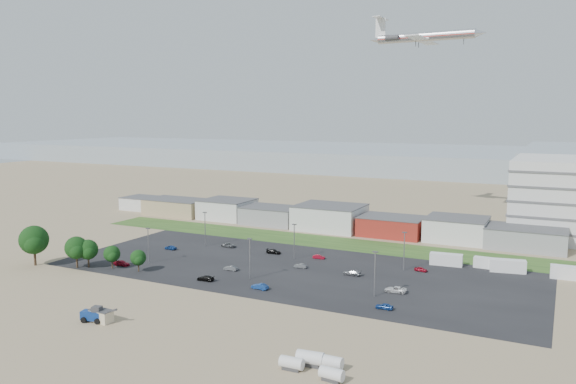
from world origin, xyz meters
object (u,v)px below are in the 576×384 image
Objects in this scene: airliner at (425,37)px; parked_car_9 at (229,245)px; box_trailer_a at (446,259)px; tree_far_left at (34,243)px; storage_tank_nw at (310,358)px; parked_car_12 at (352,273)px; parked_car_6 at (274,251)px; parked_car_3 at (205,278)px; parked_car_11 at (319,257)px; parked_car_5 at (171,247)px; parked_car_2 at (384,306)px; parked_car_8 at (421,269)px; parked_car_4 at (231,268)px; portable_shed at (101,316)px; parked_car_7 at (300,266)px; parked_car_0 at (396,289)px; parked_car_13 at (260,286)px; telehandler at (93,314)px; parked_car_10 at (122,263)px.

airliner is 9.41× the size of parked_car_9.
box_trailer_a is 0.69× the size of tree_far_left.
storage_tank_nw reaches higher than parked_car_12.
parked_car_6 is 15.61m from parked_car_9.
parked_car_3 reaches higher than parked_car_11.
parked_car_5 is 16.76m from parked_car_9.
storage_tank_nw is at bearing 58.60° from parked_car_5.
parked_car_2 is at bearing -128.52° from parked_car_6.
parked_car_12 reaches higher than parked_car_8.
box_trailer_a reaches higher than parked_car_8.
box_trailer_a is 2.23× the size of parked_car_4.
parked_car_9 is at bearing 104.27° from portable_shed.
portable_shed is at bearing -33.97° from parked_car_12.
portable_shed is at bearing -21.83° from parked_car_7.
storage_tank_nw is at bearing -175.03° from parked_car_8.
parked_car_6 is 1.27× the size of parked_car_7.
tree_far_left is 2.50× the size of parked_car_0.
box_trailer_a reaches higher than parked_car_3.
parked_car_13 is (-27.72, -11.32, 0.00)m from parked_car_0.
parked_car_7 is at bearing 57.46° from telehandler.
parked_car_10 is at bearing 118.14° from parked_car_11.
parked_car_2 is 0.89× the size of parked_car_13.
parked_car_0 is at bearing -175.84° from parked_car_2.
parked_car_3 is 34.41m from parked_car_11.
parked_car_12 is 24.44m from parked_car_13.
parked_car_10 is (-24.87, 32.14, -0.52)m from portable_shed.
parked_car_3 is at bearing 70.99° from telehandler.
airliner is 9.96× the size of parked_car_6.
parked_car_11 is at bearing -178.11° from parked_car_13.
parked_car_2 is at bearing -78.30° from airliner.
parked_car_10 is (-13.66, -29.75, 0.03)m from parked_car_9.
telehandler is 150.60m from airliner.
box_trailer_a is 2.51× the size of parked_car_8.
parked_car_10 is at bearing -74.11° from parked_car_4.
parked_car_8 is (45.68, 61.18, -0.62)m from portable_shed.
parked_car_11 is at bearing 151.16° from parked_car_3.
parked_car_5 is 1.16× the size of parked_car_8.
portable_shed is at bearing 14.50° from telehandler.
tree_far_left is (-87.90, 21.85, 4.63)m from storage_tank_nw.
parked_car_12 is at bearing -75.14° from parked_car_10.
parked_car_9 reaches higher than parked_car_2.
parked_car_5 is at bearing -113.34° from parked_car_4.
parked_car_4 is 0.91× the size of parked_car_13.
portable_shed is at bearing -130.76° from box_trailer_a.
parked_car_10 is (-0.27, -19.68, 0.01)m from parked_car_5.
portable_shed is 1.09× the size of storage_tank_nw.
parked_car_3 is 1.30× the size of parked_car_11.
portable_shed reaches higher than parked_car_10.
parked_car_8 is at bearing 125.69° from parked_car_12.
parked_car_0 is 32.89m from parked_car_11.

